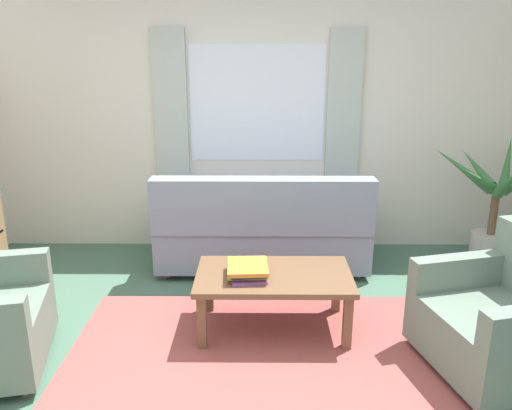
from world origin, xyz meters
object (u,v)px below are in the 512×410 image
armchair_right (507,319)px  coffee_table (274,281)px  potted_plant (494,210)px  couch (262,230)px  book_stack_on_table (247,270)px

armchair_right → coffee_table: (-1.44, 0.47, 0.03)m
armchair_right → coffee_table: armchair_right is taller
armchair_right → potted_plant: 1.75m
couch → armchair_right: couch is taller
armchair_right → coffee_table: size_ratio=0.92×
potted_plant → armchair_right: bearing=-110.4°
couch → armchair_right: 2.18m
couch → potted_plant: 2.13m
armchair_right → potted_plant: potted_plant is taller
armchair_right → book_stack_on_table: (-1.63, 0.42, 0.13)m
coffee_table → book_stack_on_table: book_stack_on_table is taller
book_stack_on_table → potted_plant: 2.54m
couch → potted_plant: potted_plant is taller
couch → coffee_table: 1.09m
couch → book_stack_on_table: (-0.11, -1.14, 0.12)m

